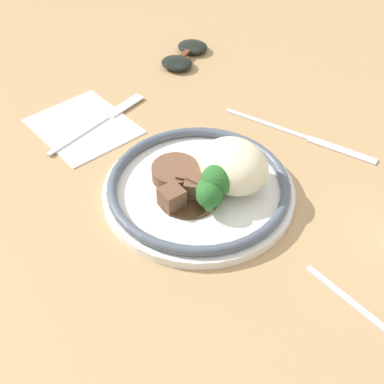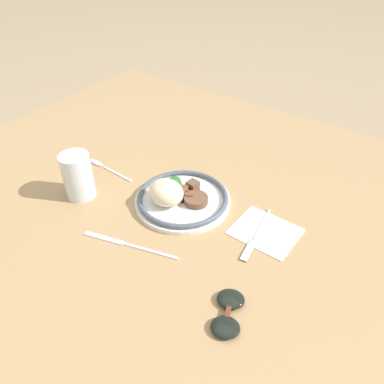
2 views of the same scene
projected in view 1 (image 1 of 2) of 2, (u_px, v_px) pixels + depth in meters
name	position (u px, v px, depth m)	size (l,w,h in m)	color
ground_plane	(206.00, 192.00, 0.70)	(8.00, 8.00, 0.00)	#998466
dining_table	(206.00, 183.00, 0.69)	(1.49, 1.27, 0.03)	tan
napkin	(83.00, 126.00, 0.75)	(0.14, 0.12, 0.00)	white
plate	(206.00, 183.00, 0.63)	(0.23, 0.23, 0.07)	white
fork	(107.00, 117.00, 0.76)	(0.04, 0.18, 0.00)	silver
knife	(304.00, 137.00, 0.73)	(0.22, 0.07, 0.00)	silver
sunglasses	(185.00, 55.00, 0.88)	(0.09, 0.12, 0.02)	black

